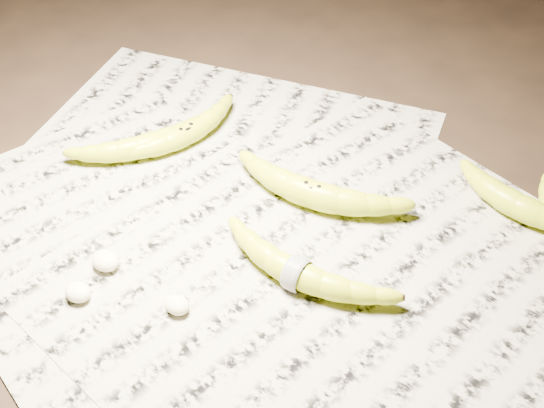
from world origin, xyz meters
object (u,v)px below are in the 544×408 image
Objects in this scene: banana_left_a at (186,132)px; banana_center at (313,192)px; banana_left_b at (139,145)px; banana_upper_b at (518,204)px; banana_taped at (297,271)px.

banana_center is (0.22, 0.01, 0.00)m from banana_left_a.
banana_upper_b is (0.46, 0.21, 0.00)m from banana_left_b.
banana_left_a is at bearing 168.76° from banana_center.
banana_left_a is 0.22m from banana_center.
banana_center is 0.14m from banana_taped.
banana_center reaches higher than banana_taped.
banana_left_a is 0.07m from banana_left_b.
banana_taped reaches higher than banana_left_b.
banana_center is 1.02× the size of banana_taped.
banana_center is at bearing 113.25° from banana_taped.
banana_center reaches higher than banana_upper_b.
banana_center is 0.26m from banana_upper_b.
banana_upper_b reaches higher than banana_left_b.
banana_left_b is at bearing -177.62° from banana_center.
banana_taped is at bearing -74.37° from banana_center.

